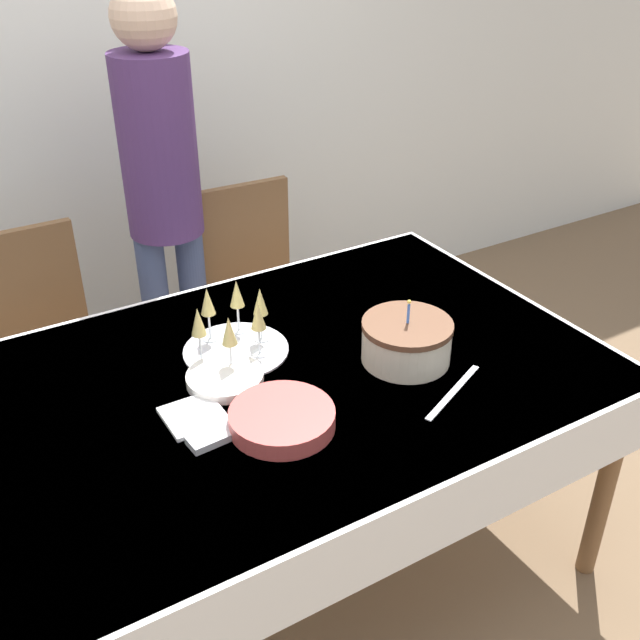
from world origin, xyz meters
name	(u,v)px	position (x,y,z in m)	size (l,w,h in m)	color
ground_plane	(271,570)	(0.00, 0.00, 0.00)	(12.00, 12.00, 0.00)	brown
wall_back	(75,65)	(0.00, 1.59, 1.35)	(8.00, 0.05, 2.70)	silver
dining_table	(264,407)	(0.00, 0.00, 0.68)	(1.96, 1.21, 0.78)	white
dining_chair_far_left	(43,349)	(-0.43, 0.92, 0.51)	(0.42, 0.42, 0.94)	brown
dining_chair_far_right	(257,291)	(0.44, 0.92, 0.51)	(0.43, 0.43, 0.94)	brown
birthday_cake	(406,341)	(0.40, -0.13, 0.84)	(0.26, 0.26, 0.20)	beige
champagne_tray	(234,326)	(0.00, 0.17, 0.86)	(0.31, 0.31, 0.18)	silver
plate_stack_main	(282,419)	(-0.05, -0.22, 0.80)	(0.27, 0.27, 0.05)	#CC4C47
plate_stack_dessert	(225,378)	(-0.10, 0.04, 0.79)	(0.22, 0.22, 0.03)	silver
cake_knife	(453,392)	(0.42, -0.33, 0.78)	(0.28, 0.14, 0.00)	silver
fork_pile	(221,434)	(-0.21, -0.17, 0.79)	(0.17, 0.07, 0.02)	silver
napkin_pile	(194,416)	(-0.23, -0.06, 0.78)	(0.15, 0.15, 0.01)	white
person_standing	(162,179)	(0.11, 0.99, 1.04)	(0.28, 0.28, 1.71)	#3F4C72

